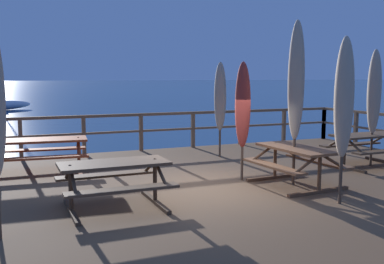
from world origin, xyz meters
name	(u,v)px	position (x,y,z in m)	size (l,w,h in m)	color
ground_plane	(206,228)	(0.00, 0.00, 0.00)	(600.00, 600.00, 0.00)	navy
wooden_deck	(206,207)	(0.00, 0.00, 0.41)	(13.29, 9.48, 0.82)	brown
railing_waterside_far	(141,125)	(0.00, 4.59, 1.56)	(13.09, 0.10, 1.09)	brown
picnic_table_back_right	(296,158)	(1.70, -0.55, 1.37)	(1.51, 1.79, 0.78)	brown
picnic_table_front_left	(114,175)	(-1.95, -0.69, 1.37)	(1.76, 1.42, 0.78)	brown
picnic_table_mid_centre	(367,143)	(4.44, 0.44, 1.37)	(1.74, 1.42, 0.78)	brown
picnic_table_mid_left	(36,148)	(-2.97, 2.56, 1.39)	(2.30, 1.60, 0.78)	#993819
patio_umbrella_tall_mid_left	(296,81)	(1.70, -0.48, 2.87)	(0.32, 0.32, 3.22)	#4C3828
patio_umbrella_tall_mid_right	(374,92)	(4.51, 0.36, 2.59)	(0.32, 0.32, 2.78)	#4C3828
patio_umbrella_short_front	(243,105)	(0.94, 0.26, 2.37)	(0.32, 0.32, 2.45)	#4C3828
patio_umbrella_tall_back_right	(344,99)	(1.64, -1.89, 2.60)	(0.32, 0.32, 2.80)	#4C3828
patio_umbrella_tall_front	(220,97)	(1.68, 2.84, 2.42)	(0.32, 0.32, 2.53)	#4C3828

